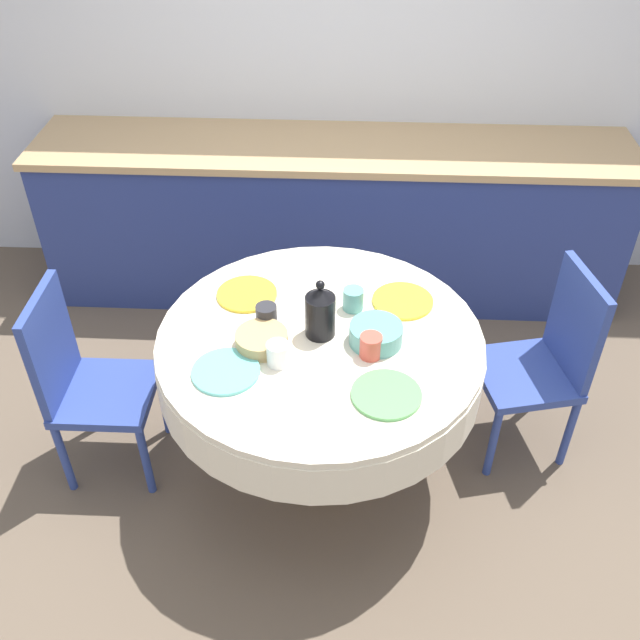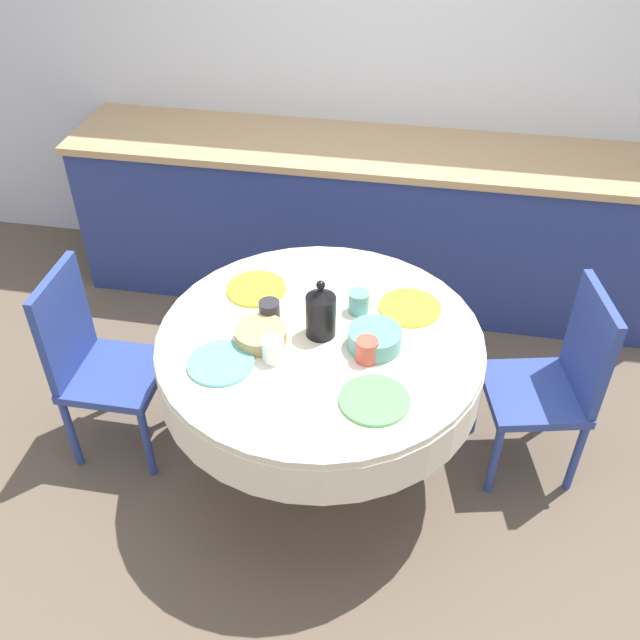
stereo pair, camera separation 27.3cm
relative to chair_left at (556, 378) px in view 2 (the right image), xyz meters
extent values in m
plane|color=brown|center=(-0.97, -0.22, -0.50)|extent=(12.00, 12.00, 0.00)
cube|color=silver|center=(-0.97, 1.52, 0.80)|extent=(7.00, 0.05, 2.60)
cube|color=navy|center=(-0.97, 1.19, -0.06)|extent=(3.20, 0.60, 0.88)
cube|color=tan|center=(-0.97, 1.19, 0.40)|extent=(3.24, 0.64, 0.04)
cylinder|color=brown|center=(-0.97, -0.22, -0.48)|extent=(0.44, 0.44, 0.04)
cylinder|color=brown|center=(-0.97, -0.22, -0.20)|extent=(0.11, 0.11, 0.52)
cylinder|color=silver|center=(-0.97, -0.22, 0.15)|extent=(1.29, 1.29, 0.18)
cylinder|color=silver|center=(-0.97, -0.22, 0.25)|extent=(1.28, 1.28, 0.03)
cube|color=#2D428E|center=(-0.08, -0.02, -0.09)|extent=(0.48, 0.48, 0.04)
cube|color=#2D428E|center=(0.10, 0.02, 0.18)|extent=(0.12, 0.38, 0.49)
cylinder|color=#2D428E|center=(-0.21, -0.23, -0.30)|extent=(0.04, 0.04, 0.40)
cylinder|color=#2D428E|center=(-0.29, 0.11, -0.30)|extent=(0.04, 0.04, 0.40)
cylinder|color=#2D428E|center=(0.13, -0.15, -0.30)|extent=(0.04, 0.04, 0.40)
cylinder|color=#2D428E|center=(0.05, 0.19, -0.30)|extent=(0.04, 0.04, 0.40)
cube|color=#2D428E|center=(-1.88, -0.23, -0.09)|extent=(0.40, 0.40, 0.04)
cube|color=#2D428E|center=(-2.06, -0.23, 0.18)|extent=(0.04, 0.38, 0.49)
cylinder|color=#2D428E|center=(-1.70, -0.05, -0.30)|extent=(0.04, 0.04, 0.40)
cylinder|color=#2D428E|center=(-1.70, -0.40, -0.30)|extent=(0.04, 0.04, 0.40)
cylinder|color=#2D428E|center=(-2.06, -0.05, -0.30)|extent=(0.04, 0.04, 0.40)
cylinder|color=#2D428E|center=(-2.05, -0.41, -0.30)|extent=(0.04, 0.04, 0.40)
cylinder|color=#60BCB7|center=(-1.30, -0.45, 0.28)|extent=(0.25, 0.25, 0.01)
cylinder|color=white|center=(-1.11, -0.39, 0.32)|extent=(0.08, 0.08, 0.09)
cylinder|color=#5BA85B|center=(-0.72, -0.54, 0.28)|extent=(0.25, 0.25, 0.01)
cylinder|color=#CC4C3D|center=(-0.77, -0.33, 0.32)|extent=(0.08, 0.08, 0.09)
cylinder|color=yellow|center=(-1.29, 0.03, 0.28)|extent=(0.25, 0.25, 0.01)
cylinder|color=#28282D|center=(-1.18, -0.16, 0.32)|extent=(0.08, 0.08, 0.09)
cylinder|color=yellow|center=(-0.64, 0.01, 0.28)|extent=(0.25, 0.25, 0.01)
cylinder|color=#5BA39E|center=(-0.84, -0.04, 0.32)|extent=(0.08, 0.08, 0.09)
cylinder|color=black|center=(-0.96, -0.21, 0.36)|extent=(0.12, 0.12, 0.18)
cone|color=black|center=(-0.96, -0.21, 0.47)|extent=(0.11, 0.11, 0.04)
sphere|color=black|center=(-0.96, -0.21, 0.50)|extent=(0.04, 0.04, 0.04)
cylinder|color=tan|center=(-1.19, -0.29, 0.30)|extent=(0.20, 0.20, 0.06)
cylinder|color=#569993|center=(-0.75, -0.25, 0.31)|extent=(0.21, 0.21, 0.08)
camera|label=1|loc=(-0.86, -2.35, 2.06)|focal=40.00mm
camera|label=2|loc=(-0.59, -2.32, 2.06)|focal=40.00mm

